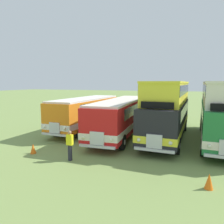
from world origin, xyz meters
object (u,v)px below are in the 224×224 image
Objects in this scene: bus_second_in_row at (122,114)px; cone_far_end at (33,149)px; bus_first_in_row at (86,111)px; cone_near_end at (209,181)px; bus_third_in_row at (168,107)px; bus_fourth_in_row at (221,109)px; marshal_person at (70,145)px.

bus_second_in_row is 19.01× the size of cone_far_end.
bus_second_in_row is (3.76, -0.68, 0.01)m from bus_first_in_row.
cone_near_end is (6.35, -7.82, -1.42)m from bus_second_in_row.
bus_first_in_row is 15.85× the size of cone_far_end.
bus_third_in_row and bus_fourth_in_row have the same top height.
bus_second_in_row is 7.57m from bus_fourth_in_row.
bus_second_in_row is 7.82m from cone_far_end.
cone_near_end is at bearing -5.99° from cone_far_end.
bus_first_in_row is 7.58m from cone_far_end.
marshal_person is at bearing -123.03° from bus_third_in_row.
bus_third_in_row is at bearing 56.97° from marshal_person.
bus_fourth_in_row is 18.06× the size of cone_far_end.
bus_first_in_row is 11.31m from bus_fourth_in_row.
marshal_person is (-0.84, -6.98, -0.87)m from bus_second_in_row.
bus_third_in_row is at bearing 1.48° from bus_second_in_row.
cone_far_end is (-7.41, -6.87, -2.16)m from bus_third_in_row.
bus_third_in_row is at bearing 108.10° from cone_near_end.
bus_third_in_row is 8.59m from marshal_person.
bus_second_in_row is 10.17m from cone_near_end.
bus_fourth_in_row reaches higher than cone_far_end.
bus_third_in_row is (7.52, -0.58, 0.72)m from bus_first_in_row.
marshal_person reaches higher than cone_far_end.
cone_far_end is (-11.17, -7.23, -2.17)m from bus_fourth_in_row.
bus_first_in_row is 13.28m from cone_near_end.
bus_third_in_row is 17.27× the size of cone_far_end.
bus_first_in_row is at bearing 175.60° from bus_third_in_row.
bus_first_in_row is 5.64× the size of marshal_person.
bus_fourth_in_row is (7.52, 0.46, 0.72)m from bus_second_in_row.
marshal_person is (2.81, -0.21, 0.58)m from cone_far_end.
bus_third_in_row reaches higher than bus_second_in_row.
bus_second_in_row is at bearing -176.49° from bus_fourth_in_row.
marshal_person reaches higher than cone_near_end.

